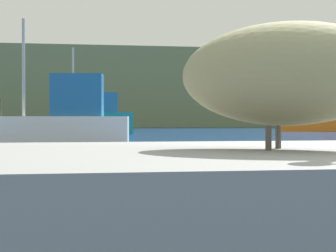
% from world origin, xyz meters
% --- Properties ---
extents(hillside_backdrop, '(140.00, 16.16, 8.64)m').
position_xyz_m(hillside_backdrop, '(0.00, 63.41, 4.32)').
color(hillside_backdrop, '#6B7A51').
rests_on(hillside_backdrop, ground).
extents(pier_dock, '(3.44, 2.06, 0.81)m').
position_xyz_m(pier_dock, '(-1.17, -0.46, 0.41)').
color(pier_dock, gray).
rests_on(pier_dock, ground).
extents(pelican, '(1.24, 1.06, 0.90)m').
position_xyz_m(pelican, '(-1.16, -0.47, 1.20)').
color(pelican, gray).
rests_on(pelican, pier_dock).
extents(fishing_boat_white, '(5.24, 2.02, 4.86)m').
position_xyz_m(fishing_boat_white, '(-2.62, 19.05, 0.97)').
color(fishing_boat_white, white).
rests_on(fishing_boat_white, ground).
extents(fishing_boat_teal, '(4.88, 3.00, 5.30)m').
position_xyz_m(fishing_boat_teal, '(-1.14, 31.96, 0.95)').
color(fishing_boat_teal, teal).
rests_on(fishing_boat_teal, ground).
extents(fishing_boat_orange, '(6.99, 3.80, 4.25)m').
position_xyz_m(fishing_boat_orange, '(16.30, 36.16, 0.76)').
color(fishing_boat_orange, orange).
rests_on(fishing_boat_orange, ground).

